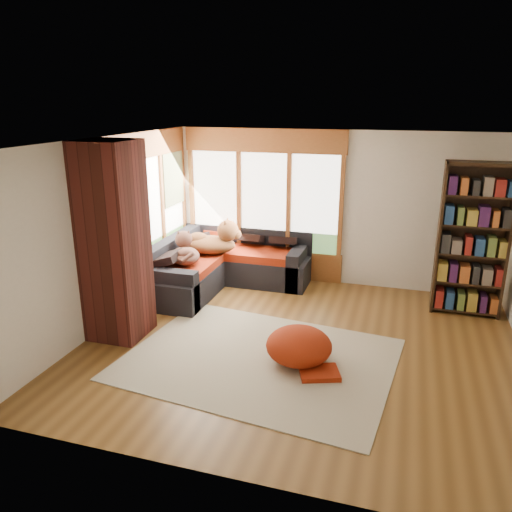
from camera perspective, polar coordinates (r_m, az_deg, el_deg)
The scene contains 16 objects.
floor at distance 6.63m, azimuth 4.92°, elevation -10.17°, with size 5.50×5.50×0.00m, color brown.
ceiling at distance 5.89m, azimuth 5.60°, elevation 12.84°, with size 5.50×5.50×0.00m, color white.
wall_back at distance 8.52m, azimuth 8.72°, elevation 5.35°, with size 5.50×0.04×2.60m, color silver.
wall_front at distance 3.89m, azimuth -2.49°, elevation -9.73°, with size 5.50×0.04×2.60m, color silver.
wall_left at distance 7.18m, azimuth -16.79°, elevation 2.48°, with size 0.04×5.00×2.60m, color silver.
windows_back at distance 8.73m, azimuth 0.85°, elevation 6.18°, with size 2.82×0.10×1.90m.
windows_left at distance 8.15m, azimuth -12.05°, elevation 4.96°, with size 0.10×2.62×1.90m.
roller_blind at distance 8.78m, azimuth -9.44°, elevation 8.67°, with size 0.03×0.72×0.90m, color #7A875B.
brick_chimney at distance 6.71m, azimuth -15.91°, elevation 1.53°, with size 0.70×0.70×2.60m, color #471914.
sectional_sofa at distance 8.54m, azimuth -5.49°, elevation -1.45°, with size 2.20×2.20×0.80m.
area_rug at distance 6.29m, azimuth 0.38°, elevation -11.67°, with size 3.18×2.43×0.01m, color beige.
bookshelf at distance 7.82m, azimuth 23.51°, elevation 1.63°, with size 0.96×0.32×2.25m.
pouf at distance 6.15m, azimuth 4.93°, elevation -10.09°, with size 0.80×0.80×0.43m, color #9A250B.
dog_tan at distance 8.37m, azimuth -4.84°, elevation 1.69°, with size 1.00×0.71×0.51m.
dog_brindle at distance 8.00m, azimuth -8.12°, elevation 0.40°, with size 0.72×0.82×0.40m.
throw_pillows at distance 8.51m, azimuth -4.97°, elevation 1.88°, with size 1.98×1.68×0.45m.
Camera 1 is at (1.16, -5.75, 3.09)m, focal length 35.00 mm.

